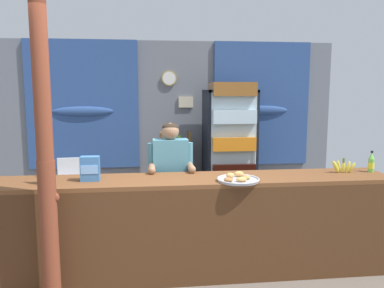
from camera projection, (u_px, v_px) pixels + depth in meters
name	position (u px, v px, depth m)	size (l,w,h in m)	color
ground_plane	(172.00, 241.00, 4.68)	(7.82, 7.82, 0.00)	#665B51
back_wall_curtained	(165.00, 120.00, 6.32)	(5.66, 0.22, 2.63)	slate
stall_counter	(187.00, 218.00, 3.67)	(4.14, 0.59, 0.98)	brown
timber_post	(46.00, 167.00, 3.13)	(0.17, 0.15, 2.53)	brown
drink_fridge	(230.00, 140.00, 5.88)	(0.76, 0.73, 1.96)	black
bottle_shelf_rack	(175.00, 168.00, 6.07)	(0.48, 0.28, 1.19)	brown
plastic_lawn_chair	(72.00, 184.00, 5.52)	(0.48, 0.48, 0.86)	silver
shopkeeper	(171.00, 173.00, 4.21)	(0.50, 0.42, 1.49)	#28282D
soda_bottle_iced_tea	(43.00, 169.00, 3.49)	(0.09, 0.09, 0.33)	brown
soda_bottle_lime_soda	(371.00, 163.00, 4.02)	(0.06, 0.06, 0.23)	#75C64C
soda_bottle_orange_soda	(48.00, 167.00, 3.77)	(0.06, 0.06, 0.24)	orange
snack_box_biscuit	(90.00, 169.00, 3.62)	(0.18, 0.11, 0.24)	#3D75B7
pastry_tray	(238.00, 179.00, 3.61)	(0.41, 0.41, 0.07)	#BCBCC1
banana_bunch	(343.00, 167.00, 3.99)	(0.27, 0.07, 0.16)	#DBCC42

